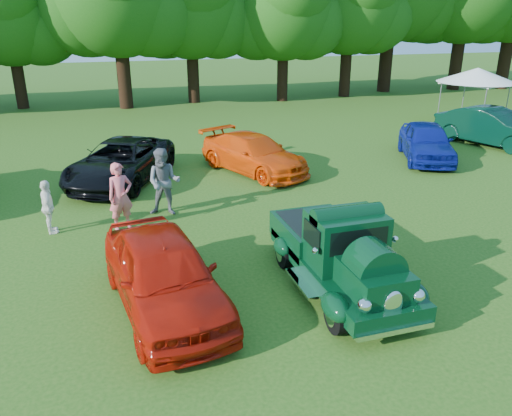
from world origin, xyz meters
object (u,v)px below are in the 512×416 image
object	(u,v)px
back_car_green	(492,127)
spectator_grey	(164,182)
spectator_white	(48,207)
spectator_pink	(121,196)
hero_pickup	(340,254)
back_car_orange	(254,154)
back_car_blue	(426,141)
red_convertible	(164,273)
back_car_black	(121,162)
canopy_tent	(477,76)

from	to	relation	value
back_car_green	spectator_grey	size ratio (longest dim) A/B	2.52
back_car_green	spectator_white	distance (m)	18.80
spectator_pink	hero_pickup	bearing A→B (deg)	-65.88
back_car_orange	spectator_grey	size ratio (longest dim) A/B	2.40
hero_pickup	back_car_blue	distance (m)	11.38
red_convertible	back_car_blue	world-z (taller)	red_convertible
back_car_black	back_car_blue	size ratio (longest dim) A/B	1.19
red_convertible	canopy_tent	xyz separation A→B (m)	(17.96, 13.01, 1.82)
red_convertible	back_car_green	xyz separation A→B (m)	(15.84, 9.12, 0.06)
hero_pickup	back_car_orange	world-z (taller)	hero_pickup
spectator_white	red_convertible	bearing A→B (deg)	-160.99
spectator_pink	spectator_grey	distance (m)	1.44
hero_pickup	back_car_black	bearing A→B (deg)	114.03
back_car_black	back_car_green	distance (m)	16.17
spectator_white	canopy_tent	xyz separation A→B (m)	(20.37, 8.39, 1.85)
back_car_blue	spectator_grey	size ratio (longest dim) A/B	2.22
back_car_blue	spectator_white	distance (m)	14.35
back_car_orange	canopy_tent	size ratio (longest dim) A/B	0.91
back_car_blue	spectator_pink	size ratio (longest dim) A/B	2.37
red_convertible	back_car_blue	xyz separation A→B (m)	(11.55, 7.90, -0.02)
red_convertible	back_car_green	distance (m)	18.27
spectator_pink	spectator_grey	xyz separation A→B (m)	(1.26, 0.69, 0.06)
back_car_green	spectator_pink	xyz separation A→B (m)	(-16.39, -4.76, 0.10)
spectator_grey	back_car_orange	bearing A→B (deg)	60.66
back_car_blue	back_car_green	bearing A→B (deg)	40.42
back_car_black	back_car_blue	world-z (taller)	back_car_blue
spectator_pink	back_car_black	bearing A→B (deg)	68.85
back_car_black	red_convertible	bearing A→B (deg)	-60.17
hero_pickup	red_convertible	size ratio (longest dim) A/B	1.00
back_car_orange	spectator_pink	size ratio (longest dim) A/B	2.56
hero_pickup	back_car_blue	bearing A→B (deg)	45.96
back_car_orange	back_car_blue	xyz separation A→B (m)	(7.11, -0.49, 0.06)
red_convertible	back_car_orange	world-z (taller)	red_convertible
back_car_black	spectator_grey	distance (m)	3.74
red_convertible	back_car_blue	size ratio (longest dim) A/B	1.02
back_car_blue	spectator_pink	distance (m)	12.62
spectator_grey	spectator_white	bearing A→B (deg)	-153.31
back_car_orange	back_car_black	bearing A→B (deg)	153.35
back_car_orange	back_car_green	xyz separation A→B (m)	(11.39, 0.72, 0.13)
back_car_orange	back_car_green	size ratio (longest dim) A/B	0.95
hero_pickup	back_car_orange	distance (m)	8.71
hero_pickup	back_car_orange	size ratio (longest dim) A/B	0.95
back_car_blue	canopy_tent	xyz separation A→B (m)	(6.40, 5.10, 1.84)
hero_pickup	spectator_pink	world-z (taller)	spectator_pink
spectator_pink	spectator_white	world-z (taller)	spectator_pink
back_car_orange	back_car_green	distance (m)	11.41
spectator_white	spectator_pink	bearing A→B (deg)	-106.53
back_car_orange	back_car_green	world-z (taller)	back_car_green
spectator_white	canopy_tent	world-z (taller)	canopy_tent
spectator_white	canopy_tent	distance (m)	22.11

